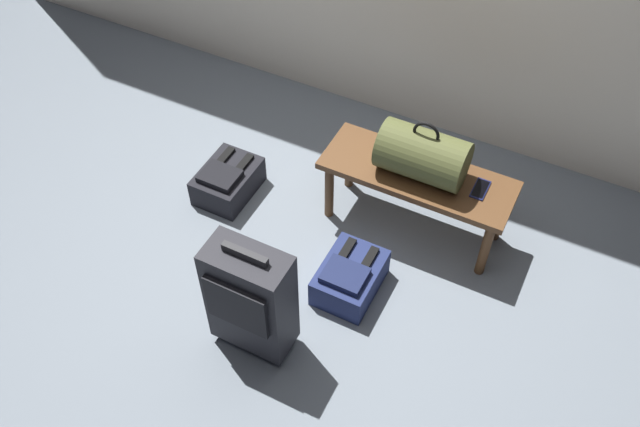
{
  "coord_description": "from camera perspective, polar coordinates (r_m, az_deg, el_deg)",
  "views": [
    {
      "loc": [
        1.2,
        -1.7,
        2.91
      ],
      "look_at": [
        0.14,
        0.37,
        0.25
      ],
      "focal_mm": 38.52,
      "sensor_mm": 36.0,
      "label": 1
    }
  ],
  "objects": [
    {
      "name": "ground_plane",
      "position": [
        3.58,
        -4.67,
        -5.84
      ],
      "size": [
        6.6,
        6.6,
        0.0
      ],
      "primitive_type": "plane",
      "color": "slate"
    },
    {
      "name": "cell_phone",
      "position": [
        3.51,
        13.17,
        1.99
      ],
      "size": [
        0.07,
        0.14,
        0.01
      ],
      "color": "#191E4C",
      "rests_on": "bench"
    },
    {
      "name": "duffel_bag_olive",
      "position": [
        3.44,
        8.54,
        4.87
      ],
      "size": [
        0.44,
        0.26,
        0.34
      ],
      "color": "#51562D",
      "rests_on": "bench"
    },
    {
      "name": "bench",
      "position": [
        3.58,
        8.05,
        2.66
      ],
      "size": [
        1.0,
        0.36,
        0.42
      ],
      "color": "brown",
      "rests_on": "ground"
    },
    {
      "name": "backpack_dark",
      "position": [
        3.94,
        -7.68,
        2.73
      ],
      "size": [
        0.28,
        0.38,
        0.21
      ],
      "color": "black",
      "rests_on": "ground"
    },
    {
      "name": "backpack_navy",
      "position": [
        3.48,
        2.49,
        -5.3
      ],
      "size": [
        0.28,
        0.38,
        0.21
      ],
      "color": "navy",
      "rests_on": "ground"
    },
    {
      "name": "suitcase_upright_charcoal",
      "position": [
        3.1,
        -5.82,
        -7.03
      ],
      "size": [
        0.38,
        0.22,
        0.69
      ],
      "color": "black",
      "rests_on": "ground"
    }
  ]
}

